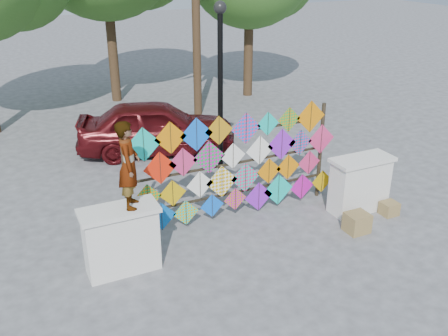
{
  "coord_description": "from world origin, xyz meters",
  "views": [
    {
      "loc": [
        -4.32,
        -7.96,
        5.46
      ],
      "look_at": [
        -0.27,
        0.6,
        1.28
      ],
      "focal_mm": 40.0,
      "sensor_mm": 36.0,
      "label": 1
    }
  ],
  "objects": [
    {
      "name": "ground",
      "position": [
        0.0,
        0.0,
        0.0
      ],
      "size": [
        80.0,
        80.0,
        0.0
      ],
      "primitive_type": "plane",
      "color": "gray",
      "rests_on": "ground"
    },
    {
      "name": "parapet_left",
      "position": [
        -2.7,
        -0.2,
        0.65
      ],
      "size": [
        1.4,
        0.65,
        1.28
      ],
      "color": "silver",
      "rests_on": "ground"
    },
    {
      "name": "parapet_right",
      "position": [
        2.7,
        -0.2,
        0.65
      ],
      "size": [
        1.4,
        0.65,
        1.28
      ],
      "color": "silver",
      "rests_on": "ground"
    },
    {
      "name": "kite_rack",
      "position": [
        0.09,
        0.73,
        1.24
      ],
      "size": [
        4.92,
        0.24,
        2.42
      ],
      "color": "black",
      "rests_on": "ground"
    },
    {
      "name": "vendor_woman",
      "position": [
        -2.45,
        -0.2,
        2.07
      ],
      "size": [
        0.55,
        0.67,
        1.58
      ],
      "primitive_type": "imported",
      "rotation": [
        0.0,
        0.0,
        1.23
      ],
      "color": "#99999E",
      "rests_on": "parapet_left"
    },
    {
      "name": "sedan",
      "position": [
        -0.27,
        5.14,
        0.76
      ],
      "size": [
        4.81,
        3.06,
        1.52
      ],
      "primitive_type": "imported",
      "rotation": [
        0.0,
        0.0,
        1.27
      ],
      "color": "#4F0D11",
      "rests_on": "ground"
    },
    {
      "name": "lamppost",
      "position": [
        0.3,
        2.0,
        2.69
      ],
      "size": [
        0.28,
        0.28,
        4.46
      ],
      "color": "black",
      "rests_on": "ground"
    },
    {
      "name": "cardboard_box_near",
      "position": [
        2.08,
        -0.95,
        0.21
      ],
      "size": [
        0.47,
        0.42,
        0.42
      ],
      "primitive_type": "cube",
      "color": "olive",
      "rests_on": "ground"
    },
    {
      "name": "cardboard_box_far",
      "position": [
        3.2,
        -0.68,
        0.15
      ],
      "size": [
        0.36,
        0.33,
        0.3
      ],
      "primitive_type": "cube",
      "color": "olive",
      "rests_on": "ground"
    }
  ]
}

